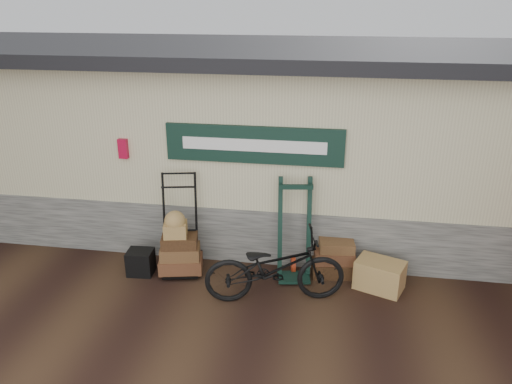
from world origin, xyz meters
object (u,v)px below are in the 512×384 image
green_barrow (295,230)px  suitcase_stack (334,257)px  black_trunk (141,262)px  wicker_hamper (380,275)px  bicycle (275,264)px  porter_trolley (180,223)px

green_barrow → suitcase_stack: bearing=3.7°
green_barrow → black_trunk: size_ratio=4.04×
green_barrow → suitcase_stack: (0.60, 0.13, -0.48)m
green_barrow → wicker_hamper: size_ratio=2.32×
wicker_hamper → green_barrow: bearing=172.6°
suitcase_stack → bicycle: bearing=-134.5°
wicker_hamper → black_trunk: size_ratio=1.75×
suitcase_stack → wicker_hamper: (0.66, -0.29, -0.07)m
suitcase_stack → black_trunk: suitcase_stack is taller
green_barrow → black_trunk: green_barrow is taller
wicker_hamper → black_trunk: bearing=-177.6°
porter_trolley → suitcase_stack: 2.38m
suitcase_stack → black_trunk: 2.93m
green_barrow → suitcase_stack: green_barrow is taller
green_barrow → bicycle: (-0.20, -0.68, -0.21)m
suitcase_stack → bicycle: 1.17m
porter_trolley → green_barrow: bearing=-9.4°
porter_trolley → wicker_hamper: (2.98, -0.09, -0.56)m
green_barrow → bicycle: bearing=-115.2°
black_trunk → porter_trolley: bearing=23.0°
porter_trolley → suitcase_stack: (2.32, 0.20, -0.49)m
porter_trolley → black_trunk: size_ratio=4.08×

